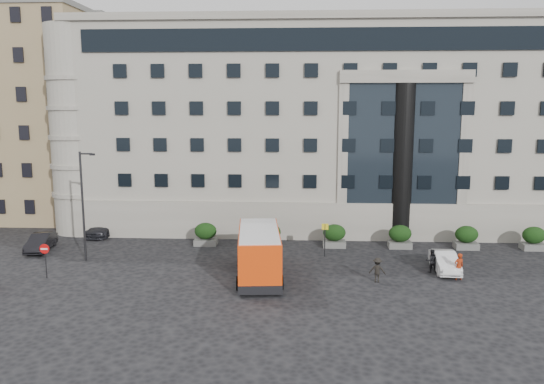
{
  "coord_description": "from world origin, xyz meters",
  "views": [
    {
      "loc": [
        3.59,
        -33.66,
        11.27
      ],
      "look_at": [
        1.58,
        4.3,
        5.0
      ],
      "focal_mm": 35.0,
      "sensor_mm": 36.0,
      "label": 1
    }
  ],
  "objects_px": {
    "minibus": "(259,251)",
    "parked_car_c": "(103,227)",
    "hedge_a": "(206,234)",
    "hedge_c": "(334,236)",
    "street_lamp": "(83,202)",
    "parked_car_d": "(124,218)",
    "hedge_e": "(466,237)",
    "hedge_d": "(400,236)",
    "hedge_b": "(270,235)",
    "parked_car_b": "(41,242)",
    "pedestrian_a": "(459,266)",
    "pedestrian_c": "(377,270)",
    "no_entry_sign": "(45,254)",
    "bus_stop_sign": "(325,234)",
    "pedestrian_b": "(431,261)",
    "red_truck": "(76,210)",
    "white_taxi": "(445,262)",
    "hedge_f": "(534,238)"
  },
  "relations": [
    {
      "from": "street_lamp",
      "to": "no_entry_sign",
      "type": "relative_size",
      "value": 3.45
    },
    {
      "from": "hedge_e",
      "to": "pedestrian_b",
      "type": "distance_m",
      "value": 7.52
    },
    {
      "from": "white_taxi",
      "to": "hedge_e",
      "type": "bearing_deg",
      "value": 63.38
    },
    {
      "from": "street_lamp",
      "to": "pedestrian_a",
      "type": "distance_m",
      "value": 26.31
    },
    {
      "from": "parked_car_b",
      "to": "parked_car_c",
      "type": "relative_size",
      "value": 0.87
    },
    {
      "from": "hedge_f",
      "to": "red_truck",
      "type": "relative_size",
      "value": 0.33
    },
    {
      "from": "hedge_f",
      "to": "street_lamp",
      "type": "distance_m",
      "value": 34.45
    },
    {
      "from": "hedge_b",
      "to": "red_truck",
      "type": "height_order",
      "value": "red_truck"
    },
    {
      "from": "hedge_d",
      "to": "hedge_b",
      "type": "bearing_deg",
      "value": 180.0
    },
    {
      "from": "red_truck",
      "to": "hedge_f",
      "type": "bearing_deg",
      "value": -20.35
    },
    {
      "from": "no_entry_sign",
      "to": "hedge_c",
      "type": "bearing_deg",
      "value": 24.49
    },
    {
      "from": "minibus",
      "to": "street_lamp",
      "type": "bearing_deg",
      "value": 161.19
    },
    {
      "from": "minibus",
      "to": "pedestrian_c",
      "type": "height_order",
      "value": "minibus"
    },
    {
      "from": "hedge_c",
      "to": "street_lamp",
      "type": "bearing_deg",
      "value": -165.33
    },
    {
      "from": "parked_car_b",
      "to": "pedestrian_c",
      "type": "bearing_deg",
      "value": -21.72
    },
    {
      "from": "hedge_a",
      "to": "minibus",
      "type": "distance_m",
      "value": 9.35
    },
    {
      "from": "bus_stop_sign",
      "to": "hedge_a",
      "type": "bearing_deg",
      "value": 163.58
    },
    {
      "from": "white_taxi",
      "to": "pedestrian_c",
      "type": "bearing_deg",
      "value": -151.1
    },
    {
      "from": "hedge_b",
      "to": "red_truck",
      "type": "relative_size",
      "value": 0.33
    },
    {
      "from": "white_taxi",
      "to": "pedestrian_b",
      "type": "height_order",
      "value": "pedestrian_b"
    },
    {
      "from": "minibus",
      "to": "parked_car_d",
      "type": "distance_m",
      "value": 20.41
    },
    {
      "from": "minibus",
      "to": "pedestrian_b",
      "type": "distance_m",
      "value": 11.78
    },
    {
      "from": "hedge_a",
      "to": "minibus",
      "type": "height_order",
      "value": "minibus"
    },
    {
      "from": "no_entry_sign",
      "to": "minibus",
      "type": "relative_size",
      "value": 0.29
    },
    {
      "from": "hedge_f",
      "to": "parked_car_b",
      "type": "distance_m",
      "value": 38.65
    },
    {
      "from": "red_truck",
      "to": "parked_car_c",
      "type": "xyz_separation_m",
      "value": [
        4.01,
        -3.71,
        -0.76
      ]
    },
    {
      "from": "parked_car_d",
      "to": "no_entry_sign",
      "type": "bearing_deg",
      "value": -84.25
    },
    {
      "from": "parked_car_b",
      "to": "pedestrian_c",
      "type": "xyz_separation_m",
      "value": [
        25.19,
        -6.16,
        0.14
      ]
    },
    {
      "from": "hedge_f",
      "to": "no_entry_sign",
      "type": "bearing_deg",
      "value": -165.83
    },
    {
      "from": "hedge_a",
      "to": "pedestrian_c",
      "type": "xyz_separation_m",
      "value": [
        12.61,
        -8.48,
        -0.12
      ]
    },
    {
      "from": "bus_stop_sign",
      "to": "red_truck",
      "type": "relative_size",
      "value": 0.46
    },
    {
      "from": "hedge_a",
      "to": "pedestrian_a",
      "type": "relative_size",
      "value": 1.04
    },
    {
      "from": "pedestrian_c",
      "to": "pedestrian_a",
      "type": "bearing_deg",
      "value": -158.62
    },
    {
      "from": "minibus",
      "to": "pedestrian_a",
      "type": "distance_m",
      "value": 13.05
    },
    {
      "from": "white_taxi",
      "to": "hedge_a",
      "type": "bearing_deg",
      "value": 163.18
    },
    {
      "from": "minibus",
      "to": "parked_car_d",
      "type": "xyz_separation_m",
      "value": [
        -14.05,
        14.77,
        -1.1
      ]
    },
    {
      "from": "hedge_e",
      "to": "parked_car_c",
      "type": "xyz_separation_m",
      "value": [
        -30.36,
        2.94,
        -0.26
      ]
    },
    {
      "from": "hedge_d",
      "to": "hedge_f",
      "type": "height_order",
      "value": "same"
    },
    {
      "from": "hedge_a",
      "to": "pedestrian_b",
      "type": "relative_size",
      "value": 1.15
    },
    {
      "from": "parked_car_b",
      "to": "white_taxi",
      "type": "bearing_deg",
      "value": -14.9
    },
    {
      "from": "hedge_b",
      "to": "parked_car_d",
      "type": "distance_m",
      "value": 15.86
    },
    {
      "from": "bus_stop_sign",
      "to": "pedestrian_c",
      "type": "bearing_deg",
      "value": -61.26
    },
    {
      "from": "hedge_a",
      "to": "no_entry_sign",
      "type": "relative_size",
      "value": 0.79
    },
    {
      "from": "minibus",
      "to": "parked_car_c",
      "type": "distance_m",
      "value": 18.14
    },
    {
      "from": "hedge_e",
      "to": "white_taxi",
      "type": "height_order",
      "value": "hedge_e"
    },
    {
      "from": "hedge_c",
      "to": "parked_car_d",
      "type": "height_order",
      "value": "hedge_c"
    },
    {
      "from": "hedge_c",
      "to": "hedge_e",
      "type": "height_order",
      "value": "same"
    },
    {
      "from": "hedge_e",
      "to": "minibus",
      "type": "height_order",
      "value": "minibus"
    },
    {
      "from": "no_entry_sign",
      "to": "parked_car_b",
      "type": "distance_m",
      "value": 7.5
    },
    {
      "from": "hedge_c",
      "to": "parked_car_d",
      "type": "bearing_deg",
      "value": 160.55
    }
  ]
}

